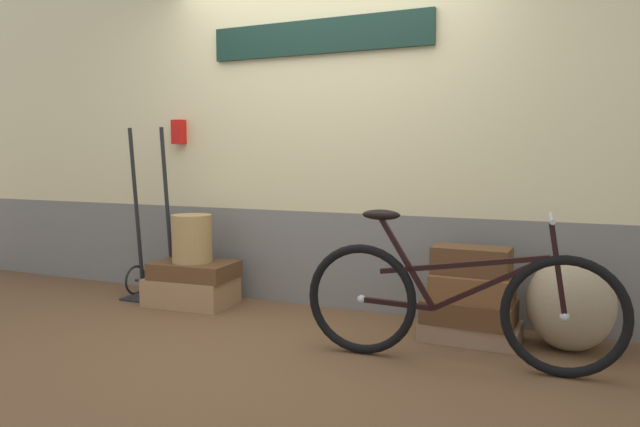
# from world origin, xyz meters

# --- Properties ---
(ground) EXTENTS (9.58, 5.20, 0.06)m
(ground) POSITION_xyz_m (0.00, 0.00, -0.03)
(ground) COLOR brown
(station_building) EXTENTS (7.58, 0.74, 2.81)m
(station_building) POSITION_xyz_m (0.01, 0.85, 1.41)
(station_building) COLOR slate
(station_building) RESTS_ON ground
(suitcase_0) EXTENTS (0.68, 0.46, 0.21)m
(suitcase_0) POSITION_xyz_m (-0.95, 0.38, 0.11)
(suitcase_0) COLOR #9E754C
(suitcase_0) RESTS_ON ground
(suitcase_1) EXTENTS (0.64, 0.46, 0.13)m
(suitcase_1) POSITION_xyz_m (-0.92, 0.39, 0.28)
(suitcase_1) COLOR brown
(suitcase_1) RESTS_ON suitcase_0
(suitcase_2) EXTENTS (0.60, 0.38, 0.11)m
(suitcase_2) POSITION_xyz_m (1.19, 0.38, 0.06)
(suitcase_2) COLOR #937051
(suitcase_2) RESTS_ON ground
(suitcase_3) EXTENTS (0.56, 0.36, 0.15)m
(suitcase_3) POSITION_xyz_m (1.18, 0.36, 0.19)
(suitcase_3) COLOR brown
(suitcase_3) RESTS_ON suitcase_2
(suitcase_4) EXTENTS (0.50, 0.30, 0.15)m
(suitcase_4) POSITION_xyz_m (1.19, 0.36, 0.34)
(suitcase_4) COLOR brown
(suitcase_4) RESTS_ON suitcase_3
(suitcase_5) EXTENTS (0.48, 0.27, 0.17)m
(suitcase_5) POSITION_xyz_m (1.18, 0.40, 0.50)
(suitcase_5) COLOR brown
(suitcase_5) RESTS_ON suitcase_4
(wicker_basket) EXTENTS (0.30, 0.30, 0.37)m
(wicker_basket) POSITION_xyz_m (-0.94, 0.38, 0.52)
(wicker_basket) COLOR #A8844C
(wicker_basket) RESTS_ON suitcase_1
(luggage_trolley) EXTENTS (0.40, 0.34, 1.38)m
(luggage_trolley) POSITION_xyz_m (-1.40, 0.45, 0.36)
(luggage_trolley) COLOR black
(luggage_trolley) RESTS_ON ground
(burlap_sack) EXTENTS (0.50, 0.43, 0.56)m
(burlap_sack) POSITION_xyz_m (1.76, 0.42, 0.28)
(burlap_sack) COLOR #9E8966
(burlap_sack) RESTS_ON ground
(bicycle) EXTENTS (1.74, 0.46, 0.85)m
(bicycle) POSITION_xyz_m (1.19, -0.11, 0.35)
(bicycle) COLOR black
(bicycle) RESTS_ON ground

